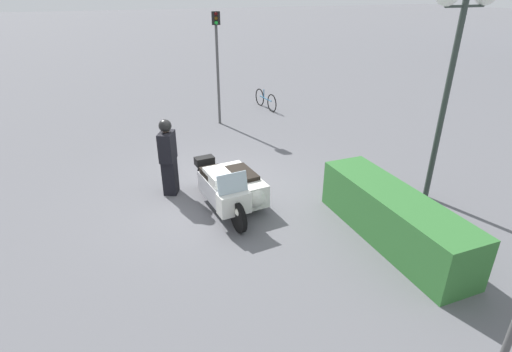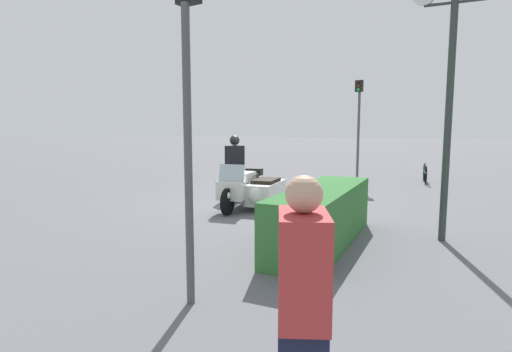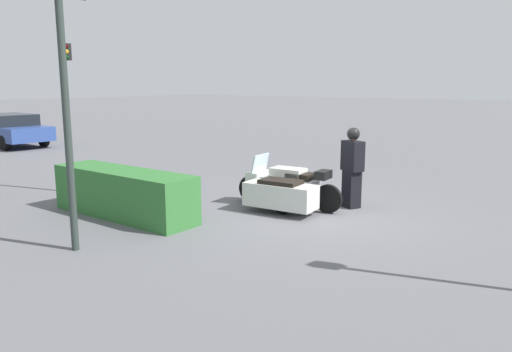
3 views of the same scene
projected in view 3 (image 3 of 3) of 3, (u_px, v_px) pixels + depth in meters
name	position (u px, v px, depth m)	size (l,w,h in m)	color
ground_plane	(316.00, 214.00, 10.59)	(160.00, 160.00, 0.00)	slate
police_motorcycle	(280.00, 189.00, 10.85)	(2.55, 1.24, 1.15)	black
officer_rider	(352.00, 166.00, 10.97)	(0.57, 0.48, 1.78)	black
hedge_bush_curbside	(124.00, 193.00, 10.32)	(3.52, 0.92, 0.97)	#337033
twin_lamp_post	(60.00, 21.00, 7.63)	(0.43, 1.37, 4.48)	#2D3833
traffic_light_near	(68.00, 97.00, 12.25)	(0.23, 0.28, 3.68)	#4C4C4C
parked_car_background	(8.00, 129.00, 21.88)	(4.65, 2.06, 1.40)	#2D478C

